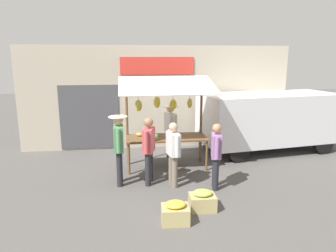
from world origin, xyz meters
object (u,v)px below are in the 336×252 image
shopper_in_grey_tee (173,150)px  market_stall (165,113)px  produce_crate_near (202,200)px  parked_van (265,117)px  shopper_with_ponytail (149,146)px  vendor_with_sunhat (170,127)px  shopper_with_shopping_bag (216,152)px  shopper_in_striped_shirt (119,144)px  produce_crate_side (175,213)px

shopper_in_grey_tee → market_stall: bearing=-8.8°
produce_crate_near → shopper_in_grey_tee: bearing=-72.6°
parked_van → produce_crate_near: 4.85m
market_stall → shopper_with_ponytail: bearing=63.7°
vendor_with_sunhat → shopper_with_shopping_bag: size_ratio=1.07×
shopper_in_striped_shirt → produce_crate_side: shopper_in_striped_shirt is taller
vendor_with_sunhat → produce_crate_side: 3.82m
shopper_in_striped_shirt → produce_crate_near: size_ratio=3.23×
shopper_in_grey_tee → shopper_in_striped_shirt: bearing=68.5°
market_stall → parked_van: 3.61m
shopper_in_grey_tee → shopper_in_striped_shirt: shopper_in_striped_shirt is taller
market_stall → parked_van: (-3.40, -1.14, -0.42)m
shopper_with_shopping_bag → produce_crate_near: size_ratio=2.93×
market_stall → produce_crate_near: bearing=99.2°
shopper_in_grey_tee → shopper_with_ponytail: (0.56, -0.20, 0.07)m
vendor_with_sunhat → shopper_in_striped_shirt: bearing=-54.3°
produce_crate_near → produce_crate_side: bearing=34.0°
shopper_with_shopping_bag → produce_crate_side: shopper_with_shopping_bag is taller
shopper_with_ponytail → market_stall: bearing=-10.4°
market_stall → shopper_in_grey_tee: (-0.02, 1.29, -0.66)m
shopper_in_grey_tee → parked_van: 4.17m
produce_crate_side → shopper_with_ponytail: bearing=-80.0°
shopper_with_shopping_bag → parked_van: parked_van is taller
market_stall → produce_crate_near: market_stall is taller
shopper_with_ponytail → shopper_in_striped_shirt: 0.71m
shopper_in_striped_shirt → produce_crate_near: bearing=-132.9°
shopper_in_grey_tee → parked_van: bearing=-63.9°
produce_crate_side → parked_van: bearing=-131.1°
vendor_with_sunhat → shopper_in_striped_shirt: (1.49, 1.75, 0.04)m
vendor_with_sunhat → produce_crate_side: bearing=-20.9°
market_stall → shopper_with_ponytail: (0.54, 1.09, -0.60)m
produce_crate_side → vendor_with_sunhat: bearing=-97.0°
shopper_in_grey_tee → shopper_in_striped_shirt: 1.30m
shopper_with_shopping_bag → parked_van: bearing=-28.2°
parked_van → shopper_in_striped_shirt: bearing=17.1°
shopper_in_grey_tee → shopper_with_ponytail: size_ratio=0.94×
shopper_in_grey_tee → shopper_with_ponytail: bearing=60.7°
shopper_with_shopping_bag → produce_crate_near: 1.33m
parked_van → produce_crate_side: (3.60, 4.13, -0.93)m
vendor_with_sunhat → shopper_with_shopping_bag: 2.41m
market_stall → produce_crate_side: size_ratio=4.66×
market_stall → shopper_in_striped_shirt: (1.24, 1.02, -0.53)m
shopper_in_grey_tee → produce_crate_side: 1.84m
shopper_in_striped_shirt → produce_crate_near: 2.41m
vendor_with_sunhat → produce_crate_side: vendor_with_sunhat is taller
shopper_with_shopping_bag → shopper_in_striped_shirt: (2.21, -0.55, 0.13)m
market_stall → parked_van: bearing=-161.4°
market_stall → shopper_with_ponytail: 1.36m
parked_van → vendor_with_sunhat: bearing=-0.5°
shopper_with_shopping_bag → produce_crate_near: bearing=164.3°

